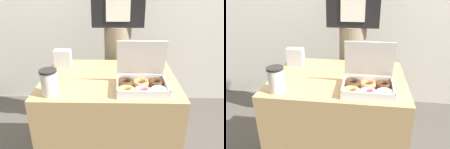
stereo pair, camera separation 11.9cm
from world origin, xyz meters
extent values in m
cube|color=tan|center=(0.00, 0.00, 0.38)|extent=(0.84, 0.63, 0.76)
cube|color=white|center=(0.19, -0.17, 0.77)|extent=(0.28, 0.22, 0.01)
cube|color=white|center=(0.05, -0.17, 0.79)|extent=(0.01, 0.22, 0.04)
cube|color=white|center=(0.32, -0.17, 0.79)|extent=(0.01, 0.22, 0.04)
cube|color=white|center=(0.19, -0.28, 0.79)|extent=(0.28, 0.01, 0.04)
cube|color=white|center=(0.19, -0.07, 0.79)|extent=(0.28, 0.01, 0.04)
cube|color=white|center=(0.19, -0.08, 0.92)|extent=(0.28, 0.05, 0.22)
torus|color=tan|center=(0.10, -0.22, 0.79)|extent=(0.12, 0.12, 0.03)
torus|color=#422819|center=(0.10, -0.12, 0.79)|extent=(0.11, 0.11, 0.03)
torus|color=pink|center=(0.19, -0.22, 0.78)|extent=(0.14, 0.14, 0.03)
torus|color=#B27F4C|center=(0.19, -0.12, 0.78)|extent=(0.15, 0.15, 0.03)
torus|color=white|center=(0.27, -0.22, 0.78)|extent=(0.14, 0.14, 0.03)
torus|color=#4C2D19|center=(0.27, -0.12, 0.78)|extent=(0.14, 0.14, 0.03)
cylinder|color=silver|center=(-0.31, -0.23, 0.83)|extent=(0.09, 0.09, 0.13)
cylinder|color=black|center=(-0.31, -0.23, 0.90)|extent=(0.09, 0.09, 0.01)
cube|color=silver|center=(-0.33, 0.17, 0.83)|extent=(0.11, 0.06, 0.12)
cylinder|color=gray|center=(0.06, 0.52, 0.49)|extent=(0.22, 0.22, 0.99)
camera|label=1|loc=(0.04, -1.26, 1.34)|focal=35.00mm
camera|label=2|loc=(0.16, -1.25, 1.34)|focal=35.00mm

